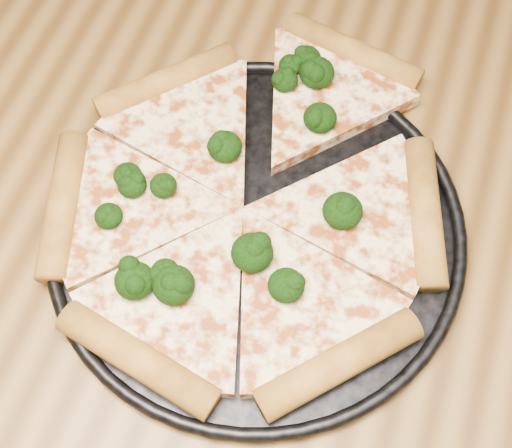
% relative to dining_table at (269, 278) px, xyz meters
% --- Properties ---
extents(ground, '(4.00, 4.00, 0.00)m').
position_rel_dining_table_xyz_m(ground, '(0.00, 0.00, -0.66)').
color(ground, brown).
rests_on(ground, ground).
extents(dining_table, '(1.20, 0.90, 0.75)m').
position_rel_dining_table_xyz_m(dining_table, '(0.00, 0.00, 0.00)').
color(dining_table, brown).
rests_on(dining_table, ground).
extents(pizza_pan, '(0.37, 0.37, 0.02)m').
position_rel_dining_table_xyz_m(pizza_pan, '(-0.01, 0.00, 0.10)').
color(pizza_pan, black).
rests_on(pizza_pan, dining_table).
extents(pizza, '(0.37, 0.41, 0.03)m').
position_rel_dining_table_xyz_m(pizza, '(-0.03, 0.02, 0.11)').
color(pizza, '#FFDE9C').
rests_on(pizza, pizza_pan).
extents(broccoli_florets, '(0.22, 0.30, 0.03)m').
position_rel_dining_table_xyz_m(broccoli_florets, '(-0.04, 0.02, 0.12)').
color(broccoli_florets, black).
rests_on(broccoli_florets, pizza).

